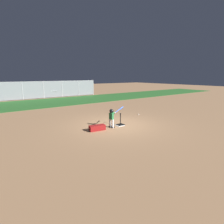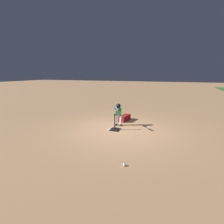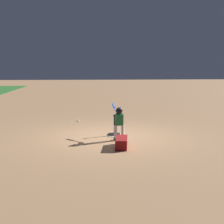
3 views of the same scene
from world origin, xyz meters
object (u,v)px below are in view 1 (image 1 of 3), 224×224
Objects in this scene: batter_child at (112,116)px; baseball at (139,114)px; equipment_bag at (97,128)px; bleachers_center at (40,94)px; bleachers_far_left at (78,90)px; batting_tee at (120,123)px.

batter_child reaches higher than baseball.
bleachers_center is at bearing 94.03° from equipment_bag.
bleachers_far_left is at bearing 76.23° from equipment_bag.
bleachers_center is (-3.11, 14.74, 0.39)m from baseball.
batting_tee is 1.59m from equipment_bag.
bleachers_far_left is (5.63, 0.76, 0.19)m from bleachers_center.
batting_tee is at bearing -107.38° from bleachers_far_left.
batting_tee is at bearing 6.71° from batter_child.
baseball is 0.03× the size of bleachers_far_left.
batter_child reaches higher than batting_tee.
equipment_bag is (-1.21, -16.08, -0.29)m from bleachers_center.
equipment_bag is (-0.94, 0.02, -0.51)m from batter_child.
equipment_bag is at bearing -112.12° from bleachers_far_left.
bleachers_far_left reaches higher than bleachers_center.
batter_child is 0.36× the size of bleachers_far_left.
bleachers_far_left reaches higher than batting_tee.
batting_tee reaches higher than baseball.
baseball is at bearing 25.54° from equipment_bag.
equipment_bag is (-1.59, -0.06, 0.04)m from batting_tee.
bleachers_far_left is 18.19m from equipment_bag.
batting_tee is 9.41× the size of baseball.
batter_child is 1.07m from equipment_bag.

